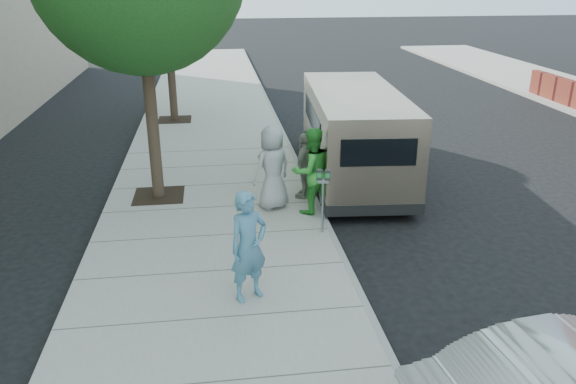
# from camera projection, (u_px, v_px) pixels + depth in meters

# --- Properties ---
(ground) EXTENTS (120.00, 120.00, 0.00)m
(ground) POSITION_uv_depth(u_px,v_px,m) (262.00, 239.00, 11.80)
(ground) COLOR black
(ground) RESTS_ON ground
(sidewalk) EXTENTS (5.00, 60.00, 0.15)m
(sidewalk) POSITION_uv_depth(u_px,v_px,m) (214.00, 238.00, 11.64)
(sidewalk) COLOR gray
(sidewalk) RESTS_ON ground
(curb_face) EXTENTS (0.12, 60.00, 0.16)m
(curb_face) POSITION_uv_depth(u_px,v_px,m) (329.00, 231.00, 11.95)
(curb_face) COLOR gray
(curb_face) RESTS_ON ground
(parking_meter) EXTENTS (0.30, 0.16, 1.38)m
(parking_meter) POSITION_uv_depth(u_px,v_px,m) (323.00, 187.00, 11.39)
(parking_meter) COLOR gray
(parking_meter) RESTS_ON sidewalk
(van) EXTENTS (2.63, 6.59, 2.39)m
(van) POSITION_uv_depth(u_px,v_px,m) (354.00, 133.00, 14.80)
(van) COLOR tan
(van) RESTS_ON ground
(person_officer) EXTENTS (0.82, 0.73, 1.89)m
(person_officer) POSITION_uv_depth(u_px,v_px,m) (249.00, 246.00, 9.07)
(person_officer) COLOR teal
(person_officer) RESTS_ON sidewalk
(person_green_shirt) EXTENTS (1.14, 1.01, 1.95)m
(person_green_shirt) POSITION_uv_depth(u_px,v_px,m) (311.00, 171.00, 12.40)
(person_green_shirt) COLOR green
(person_green_shirt) RESTS_ON sidewalk
(person_gray_shirt) EXTENTS (1.12, 1.01, 1.93)m
(person_gray_shirt) POSITION_uv_depth(u_px,v_px,m) (273.00, 168.00, 12.65)
(person_gray_shirt) COLOR #A1A1A4
(person_gray_shirt) RESTS_ON sidewalk
(person_striped_polo) EXTENTS (0.80, 1.00, 1.59)m
(person_striped_polo) POSITION_uv_depth(u_px,v_px,m) (304.00, 165.00, 13.32)
(person_striped_polo) COLOR gray
(person_striped_polo) RESTS_ON sidewalk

